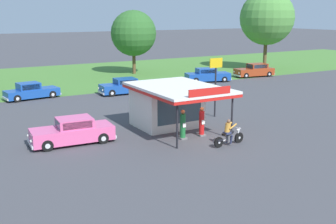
# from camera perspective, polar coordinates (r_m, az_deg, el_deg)

# --- Properties ---
(ground_plane) EXTENTS (300.00, 300.00, 0.00)m
(ground_plane) POSITION_cam_1_polar(r_m,az_deg,el_deg) (26.07, 5.40, -3.73)
(ground_plane) COLOR #424247
(grass_verge_strip) EXTENTS (120.00, 24.00, 0.01)m
(grass_verge_strip) POSITION_cam_1_polar(r_m,az_deg,el_deg) (52.90, -13.68, 4.68)
(grass_verge_strip) COLOR #477A33
(grass_verge_strip) RESTS_ON ground
(service_station_kiosk) EXTENTS (4.85, 7.04, 3.44)m
(service_station_kiosk) POSITION_cam_1_polar(r_m,az_deg,el_deg) (28.37, 0.20, 1.35)
(service_station_kiosk) COLOR silver
(service_station_kiosk) RESTS_ON ground
(gas_pump_nearside) EXTENTS (0.44, 0.44, 1.87)m
(gas_pump_nearside) POSITION_cam_1_polar(r_m,az_deg,el_deg) (25.83, 2.03, -1.88)
(gas_pump_nearside) COLOR slate
(gas_pump_nearside) RESTS_ON ground
(gas_pump_offside) EXTENTS (0.44, 0.44, 1.87)m
(gas_pump_offside) POSITION_cam_1_polar(r_m,az_deg,el_deg) (26.58, 4.61, -1.47)
(gas_pump_offside) COLOR slate
(gas_pump_offside) RESTS_ON ground
(motorcycle_with_rider) EXTENTS (2.27, 0.70, 1.58)m
(motorcycle_with_rider) POSITION_cam_1_polar(r_m,az_deg,el_deg) (24.90, 8.28, -3.06)
(motorcycle_with_rider) COLOR black
(motorcycle_with_rider) RESTS_ON ground
(featured_classic_sedan) EXTENTS (5.10, 2.18, 1.56)m
(featured_classic_sedan) POSITION_cam_1_polar(r_m,az_deg,el_deg) (25.63, -12.88, -2.65)
(featured_classic_sedan) COLOR #E55993
(featured_classic_sedan) RESTS_ON ground
(parked_car_back_row_centre_right) EXTENTS (5.44, 3.11, 1.54)m
(parked_car_back_row_centre_right) POSITION_cam_1_polar(r_m,az_deg,el_deg) (47.86, 5.39, 4.97)
(parked_car_back_row_centre_right) COLOR #19479E
(parked_car_back_row_centre_right) RESTS_ON ground
(parked_car_second_row_spare) EXTENTS (4.95, 2.26, 1.49)m
(parked_car_second_row_spare) POSITION_cam_1_polar(r_m,az_deg,el_deg) (40.74, -5.95, 3.47)
(parked_car_second_row_spare) COLOR #19479E
(parked_car_second_row_spare) RESTS_ON ground
(parked_car_back_row_left) EXTENTS (5.11, 2.35, 1.50)m
(parked_car_back_row_left) POSITION_cam_1_polar(r_m,az_deg,el_deg) (40.05, -18.15, 2.67)
(parked_car_back_row_left) COLOR #19479E
(parked_car_back_row_left) RESTS_ON ground
(parked_car_back_row_far_left) EXTENTS (5.21, 2.43, 1.60)m
(parked_car_back_row_far_left) POSITION_cam_1_polar(r_m,az_deg,el_deg) (52.65, 11.73, 5.55)
(parked_car_back_row_far_left) COLOR #993819
(parked_car_back_row_far_left) RESTS_ON ground
(tree_oak_centre) EXTENTS (5.76, 5.76, 8.03)m
(tree_oak_centre) POSITION_cam_1_polar(r_m,az_deg,el_deg) (53.88, -4.73, 10.66)
(tree_oak_centre) COLOR brown
(tree_oak_centre) RESTS_ON ground
(tree_oak_distant_spare) EXTENTS (7.32, 7.32, 10.67)m
(tree_oak_distant_spare) POSITION_cam_1_polar(r_m,az_deg,el_deg) (59.25, 13.34, 12.39)
(tree_oak_distant_spare) COLOR brown
(tree_oak_distant_spare) RESTS_ON ground
(roadside_pole_sign) EXTENTS (1.10, 0.12, 4.41)m
(roadside_pole_sign) POSITION_cam_1_polar(r_m,az_deg,el_deg) (31.21, 6.52, 4.80)
(roadside_pole_sign) COLOR black
(roadside_pole_sign) RESTS_ON ground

